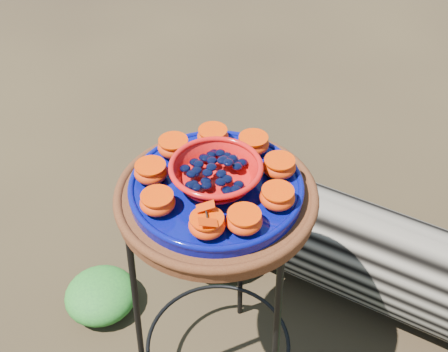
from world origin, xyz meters
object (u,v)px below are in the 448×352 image
(plant_stand, at_px, (218,301))
(terracotta_saucer, at_px, (216,198))
(red_bowl, at_px, (216,175))
(cobalt_plate, at_px, (216,188))
(driftwood_log, at_px, (405,268))

(plant_stand, xyz_separation_m, terracotta_saucer, (0.00, 0.00, 0.37))
(red_bowl, bearing_deg, cobalt_plate, 0.00)
(driftwood_log, bearing_deg, cobalt_plate, -138.10)
(cobalt_plate, bearing_deg, plant_stand, 0.00)
(terracotta_saucer, bearing_deg, cobalt_plate, 0.00)
(plant_stand, distance_m, cobalt_plate, 0.40)
(plant_stand, bearing_deg, driftwood_log, 41.90)
(terracotta_saucer, xyz_separation_m, driftwood_log, (0.48, 0.43, -0.56))
(terracotta_saucer, distance_m, red_bowl, 0.07)
(terracotta_saucer, height_order, cobalt_plate, cobalt_plate)
(terracotta_saucer, relative_size, driftwood_log, 0.25)
(cobalt_plate, relative_size, red_bowl, 2.00)
(plant_stand, height_order, driftwood_log, plant_stand)
(plant_stand, height_order, terracotta_saucer, terracotta_saucer)
(driftwood_log, bearing_deg, red_bowl, -138.10)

